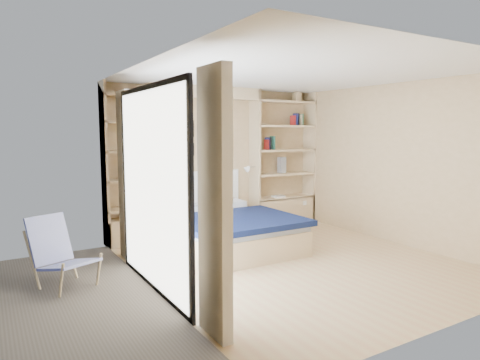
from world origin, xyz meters
TOP-DOWN VIEW (x-y plane):
  - ground at (0.00, 0.00)m, footprint 4.50×4.50m
  - room_shell at (-0.39, 1.52)m, footprint 4.50×4.50m
  - bed at (-0.45, 1.11)m, footprint 1.75×2.22m
  - photo_gallery at (-0.45, 2.22)m, footprint 1.48×0.02m
  - reading_lamps at (-0.30, 2.00)m, footprint 1.92×0.12m
  - shelf_decor at (1.06, 2.07)m, footprint 3.47×0.23m
  - deck_chair at (-2.85, 0.65)m, footprint 0.76×0.93m

SIDE VIEW (x-z plane):
  - ground at x=0.00m, z-range 0.00..0.00m
  - bed at x=-0.45m, z-range -0.26..0.81m
  - deck_chair at x=-2.85m, z-range -0.02..0.80m
  - room_shell at x=-0.39m, z-range -1.17..3.33m
  - reading_lamps at x=-0.30m, z-range 1.03..1.17m
  - photo_gallery at x=-0.45m, z-range 1.19..2.01m
  - shelf_decor at x=1.06m, z-range 0.67..2.70m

